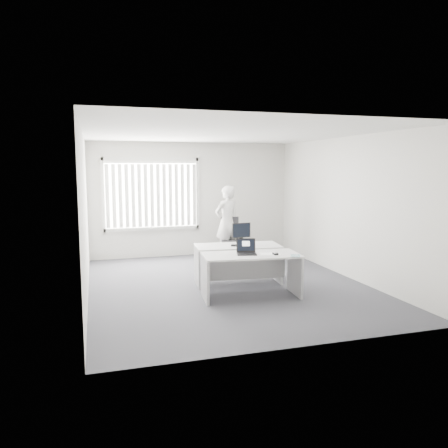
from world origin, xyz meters
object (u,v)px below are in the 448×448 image
object	(u,v)px
desk_near	(251,266)
desk_far	(238,256)
person	(227,222)
laptop	(247,247)
office_chair	(230,246)
monitor	(241,233)

from	to	relation	value
desk_near	desk_far	size ratio (longest dim) A/B	1.02
person	laptop	distance (m)	3.20
office_chair	laptop	size ratio (longest dim) A/B	3.11
desk_near	office_chair	distance (m)	3.13
laptop	monitor	world-z (taller)	monitor
desk_far	laptop	distance (m)	1.03
laptop	monitor	xyz separation A→B (m)	(0.32, 1.22, 0.05)
desk_near	monitor	bearing A→B (deg)	83.87
laptop	desk_near	bearing A→B (deg)	19.67
desk_near	office_chair	size ratio (longest dim) A/B	1.67
desk_far	laptop	bearing A→B (deg)	-93.84
person	office_chair	bearing A→B (deg)	116.90
desk_far	monitor	size ratio (longest dim) A/B	4.28
desk_far	office_chair	bearing A→B (deg)	81.94
desk_near	office_chair	world-z (taller)	office_chair
desk_far	person	world-z (taller)	person
person	monitor	size ratio (longest dim) A/B	4.56
person	laptop	bearing A→B (deg)	59.59
person	monitor	xyz separation A→B (m)	(-0.29, -1.91, 0.04)
desk_far	person	distance (m)	2.26
desk_near	office_chair	xyz separation A→B (m)	(0.60, 3.06, -0.22)
desk_far	laptop	world-z (taller)	laptop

